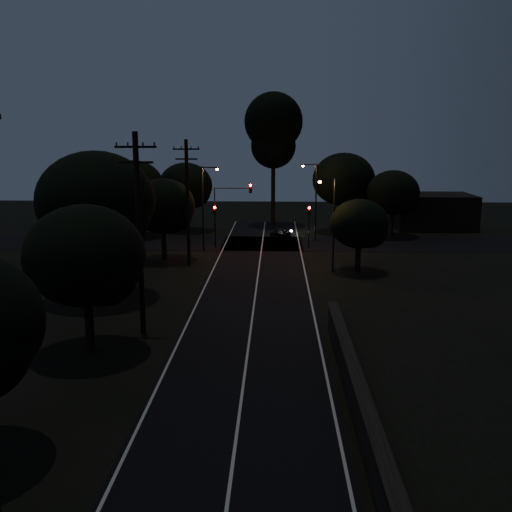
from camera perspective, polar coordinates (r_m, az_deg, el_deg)
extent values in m
plane|color=black|center=(18.60, -2.87, -23.46)|extent=(160.00, 160.00, 0.00)
cube|color=black|center=(38.66, -0.11, -4.23)|extent=(8.00, 70.00, 0.02)
cube|color=black|center=(58.12, 0.63, 1.27)|extent=(60.00, 8.00, 0.02)
cube|color=beige|center=(38.65, -0.11, -4.21)|extent=(0.12, 70.00, 0.01)
cube|color=beige|center=(38.97, -5.64, -4.13)|extent=(0.12, 70.00, 0.01)
cube|color=beige|center=(38.70, 5.47, -4.24)|extent=(0.12, 70.00, 0.01)
cube|color=black|center=(20.94, 11.08, -16.90)|extent=(0.40, 26.00, 1.50)
cube|color=black|center=(20.57, 11.17, -14.95)|extent=(0.55, 26.00, 0.10)
cube|color=black|center=(21.79, 20.32, -16.69)|extent=(6.50, 26.00, 1.20)
cylinder|color=black|center=(31.44, -11.60, 2.04)|extent=(0.30, 0.30, 11.00)
cube|color=black|center=(31.00, -11.97, 10.63)|extent=(2.20, 0.12, 0.12)
cube|color=black|center=(31.03, -11.90, 9.15)|extent=(1.80, 0.12, 0.12)
cylinder|color=black|center=(48.00, -6.86, 5.25)|extent=(0.30, 0.30, 10.50)
cube|color=black|center=(47.69, -7.00, 10.56)|extent=(2.20, 0.12, 0.12)
cube|color=black|center=(47.72, -6.97, 9.60)|extent=(1.80, 0.12, 0.12)
cylinder|color=black|center=(30.18, -16.32, -6.67)|extent=(0.44, 0.44, 2.79)
ellipsoid|color=black|center=(29.26, -16.73, 0.07)|extent=(5.92, 5.92, 5.03)
sphere|color=black|center=(28.51, -15.06, -1.36)|extent=(3.55, 3.55, 3.55)
cylinder|color=black|center=(39.98, -15.33, -1.45)|extent=(0.44, 0.44, 3.61)
ellipsoid|color=black|center=(39.19, -15.71, 5.29)|extent=(7.80, 7.80, 6.63)
sphere|color=black|center=(38.15, -14.04, 4.03)|extent=(4.68, 4.68, 4.68)
cylinder|color=black|center=(50.97, -9.19, 1.10)|extent=(0.44, 0.44, 2.65)
ellipsoid|color=black|center=(50.45, -9.32, 4.96)|extent=(5.66, 5.66, 4.81)
sphere|color=black|center=(49.78, -8.30, 4.24)|extent=(3.40, 3.40, 3.40)
cylinder|color=black|center=(66.58, -6.97, 3.79)|extent=(0.44, 0.44, 2.87)
ellipsoid|color=black|center=(66.16, -7.06, 7.00)|extent=(6.16, 6.16, 5.24)
sphere|color=black|center=(65.45, -6.19, 6.43)|extent=(3.70, 3.70, 3.70)
cylinder|color=black|center=(63.68, -11.99, 3.34)|extent=(0.44, 0.44, 3.07)
ellipsoid|color=black|center=(63.23, -12.14, 6.88)|extent=(6.46, 6.46, 5.49)
sphere|color=black|center=(62.40, -11.25, 6.26)|extent=(3.88, 3.88, 3.88)
cylinder|color=black|center=(66.18, 8.64, 3.87)|extent=(0.44, 0.44, 3.28)
ellipsoid|color=black|center=(65.72, 8.76, 7.57)|extent=(7.06, 7.06, 6.00)
sphere|color=black|center=(65.24, 9.90, 6.88)|extent=(4.23, 4.23, 4.23)
cylinder|color=black|center=(64.07, 13.39, 3.13)|extent=(0.44, 0.44, 2.65)
ellipsoid|color=black|center=(63.65, 13.54, 6.20)|extent=(5.65, 5.65, 4.80)
sphere|color=black|center=(63.36, 14.49, 5.61)|extent=(3.39, 3.39, 3.39)
cylinder|color=black|center=(46.60, 10.15, -0.24)|extent=(0.44, 0.44, 2.19)
ellipsoid|color=black|center=(46.09, 10.27, 3.20)|extent=(4.64, 4.64, 3.94)
sphere|color=black|center=(45.84, 11.34, 2.53)|extent=(2.78, 2.78, 2.78)
cylinder|color=black|center=(70.39, 1.72, 6.73)|extent=(0.50, 0.50, 8.77)
sphere|color=black|center=(70.12, 1.77, 13.29)|extent=(7.02, 7.02, 7.02)
sphere|color=black|center=(70.11, 1.75, 10.95)|extent=(5.42, 5.42, 5.42)
cube|color=black|center=(70.95, -15.57, 4.56)|extent=(10.00, 8.00, 4.40)
cube|color=black|center=(71.14, 17.24, 4.32)|extent=(9.00, 7.00, 4.00)
cylinder|color=black|center=(56.18, -4.11, 2.51)|extent=(0.12, 0.12, 3.20)
cube|color=black|center=(55.88, -4.15, 4.58)|extent=(0.28, 0.22, 0.90)
sphere|color=#FF0705|center=(55.72, -4.16, 4.87)|extent=(0.22, 0.22, 0.22)
cylinder|color=black|center=(55.95, 5.30, 2.45)|extent=(0.12, 0.12, 3.20)
cube|color=black|center=(55.65, 5.34, 4.53)|extent=(0.28, 0.22, 0.90)
sphere|color=#FF0705|center=(55.49, 5.36, 4.82)|extent=(0.22, 0.22, 0.22)
cylinder|color=black|center=(56.04, -4.13, 3.42)|extent=(0.12, 0.12, 5.00)
cube|color=black|center=(55.38, -0.55, 6.79)|extent=(0.28, 0.22, 0.90)
sphere|color=#FF0705|center=(55.23, -0.56, 7.08)|extent=(0.22, 0.22, 0.22)
cube|color=black|center=(55.49, -2.37, 6.79)|extent=(3.50, 0.08, 0.08)
cylinder|color=black|center=(53.97, -5.33, 4.68)|extent=(0.16, 0.16, 8.00)
cube|color=black|center=(53.54, -4.66, 8.82)|extent=(1.40, 0.10, 0.10)
cube|color=black|center=(53.46, -3.90, 8.78)|extent=(0.35, 0.22, 0.12)
sphere|color=orange|center=(53.47, -3.90, 8.67)|extent=(0.26, 0.26, 0.26)
cylinder|color=black|center=(59.63, 6.00, 5.35)|extent=(0.16, 0.16, 8.00)
cube|color=black|center=(59.27, 5.40, 9.11)|extent=(1.40, 0.10, 0.10)
cube|color=black|center=(59.24, 4.72, 9.07)|extent=(0.35, 0.22, 0.12)
sphere|color=orange|center=(59.24, 4.72, 8.97)|extent=(0.26, 0.26, 0.26)
cylinder|color=black|center=(45.88, 7.79, 3.02)|extent=(0.16, 0.16, 7.50)
cube|color=black|center=(45.40, 7.16, 7.59)|extent=(1.20, 0.10, 0.10)
cube|color=black|center=(45.36, 6.40, 7.54)|extent=(0.35, 0.22, 0.12)
sphere|color=orange|center=(45.37, 6.39, 7.41)|extent=(0.26, 0.26, 0.26)
imported|color=black|center=(61.37, 2.47, 2.34)|extent=(2.57, 3.51, 1.11)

